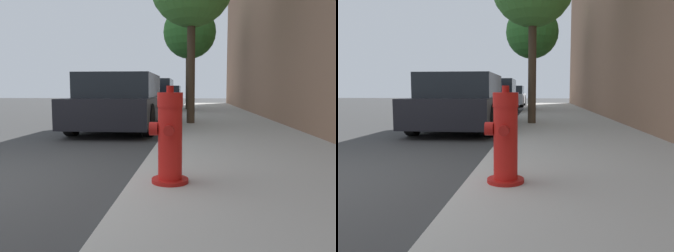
% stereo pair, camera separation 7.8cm
% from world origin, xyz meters
% --- Properties ---
extents(sidewalk_slab, '(2.82, 40.00, 0.14)m').
position_xyz_m(sidewalk_slab, '(3.20, 0.00, 0.07)').
color(sidewalk_slab, '#A8A59E').
rests_on(sidewalk_slab, ground_plane).
extents(fire_hydrant, '(0.36, 0.35, 0.88)m').
position_xyz_m(fire_hydrant, '(2.17, -0.10, 0.54)').
color(fire_hydrant, '#A91511').
rests_on(fire_hydrant, sidewalk_slab).
extents(parked_car_near, '(1.88, 4.18, 1.38)m').
position_xyz_m(parked_car_near, '(0.59, 5.08, 0.67)').
color(parked_car_near, black).
rests_on(parked_car_near, ground_plane).
extents(parked_car_mid, '(1.83, 4.20, 1.49)m').
position_xyz_m(parked_car_mid, '(0.58, 11.56, 0.71)').
color(parked_car_mid, navy).
rests_on(parked_car_mid, ground_plane).
extents(parked_car_far, '(1.80, 4.28, 1.28)m').
position_xyz_m(parked_car_far, '(0.71, 17.60, 0.63)').
color(parked_car_far, '#B7B7BC').
rests_on(parked_car_far, ground_plane).
extents(street_tree_far, '(2.38, 2.38, 4.67)m').
position_xyz_m(street_tree_far, '(2.16, 12.11, 3.57)').
color(street_tree_far, '#423323').
rests_on(street_tree_far, sidewalk_slab).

